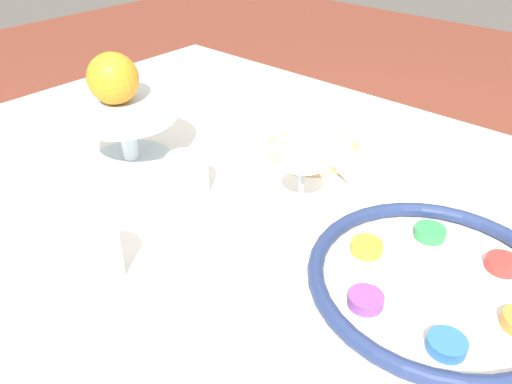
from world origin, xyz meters
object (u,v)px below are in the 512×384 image
(seder_plate, at_px, (437,282))
(cup_mid, at_px, (188,176))
(napkin_roll, at_px, (333,149))
(cup_near, at_px, (96,256))
(fruit_stand, at_px, (126,118))
(wine_glass, at_px, (303,150))
(bread_plate, at_px, (313,149))
(orange_fruit, at_px, (113,79))

(seder_plate, distance_m, cup_mid, 0.39)
(napkin_roll, bearing_deg, cup_near, 83.39)
(seder_plate, relative_size, fruit_stand, 1.78)
(napkin_roll, xyz_separation_m, cup_mid, (0.11, 0.24, 0.01))
(cup_near, bearing_deg, fruit_stand, -44.66)
(fruit_stand, bearing_deg, napkin_roll, -137.70)
(cup_near, bearing_deg, wine_glass, -108.50)
(wine_glass, bearing_deg, fruit_stand, 15.24)
(fruit_stand, height_order, bread_plate, fruit_stand)
(fruit_stand, relative_size, cup_mid, 2.66)
(napkin_roll, distance_m, cup_near, 0.44)
(bread_plate, xyz_separation_m, cup_near, (0.01, 0.44, 0.02))
(wine_glass, relative_size, cup_mid, 2.04)
(seder_plate, relative_size, cup_mid, 4.73)
(seder_plate, height_order, cup_near, cup_near)
(wine_glass, height_order, fruit_stand, wine_glass)
(cup_near, bearing_deg, orange_fruit, -43.12)
(napkin_roll, xyz_separation_m, cup_near, (0.05, 0.44, 0.01))
(wine_glass, relative_size, orange_fruit, 1.65)
(napkin_roll, relative_size, cup_mid, 2.59)
(orange_fruit, height_order, napkin_roll, orange_fruit)
(wine_glass, bearing_deg, napkin_roll, -73.42)
(orange_fruit, relative_size, cup_near, 1.24)
(seder_plate, bearing_deg, fruit_stand, 4.97)
(seder_plate, bearing_deg, cup_mid, 7.40)
(seder_plate, distance_m, napkin_roll, 0.33)
(wine_glass, distance_m, orange_fruit, 0.32)
(bread_plate, relative_size, cup_mid, 2.60)
(fruit_stand, bearing_deg, seder_plate, -175.03)
(wine_glass, relative_size, cup_near, 2.04)
(seder_plate, xyz_separation_m, orange_fruit, (0.53, 0.06, 0.14))
(fruit_stand, relative_size, cup_near, 2.66)
(cup_near, relative_size, cup_mid, 1.00)
(wine_glass, bearing_deg, orange_fruit, 17.53)
(bread_plate, distance_m, cup_near, 0.44)
(bread_plate, distance_m, cup_mid, 0.25)
(fruit_stand, bearing_deg, cup_mid, 178.71)
(fruit_stand, relative_size, bread_plate, 1.02)
(wine_glass, distance_m, fruit_stand, 0.31)
(seder_plate, distance_m, bread_plate, 0.37)
(fruit_stand, xyz_separation_m, cup_near, (-0.21, 0.20, -0.05))
(seder_plate, bearing_deg, cup_near, 37.54)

